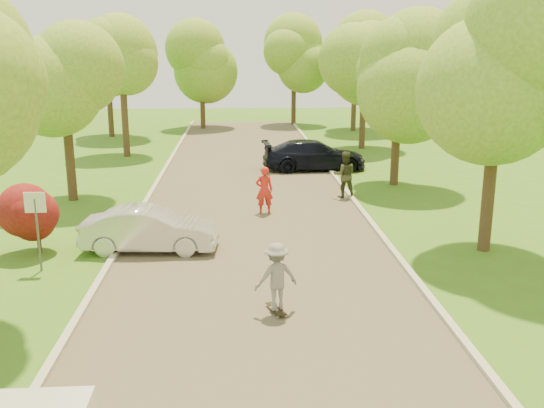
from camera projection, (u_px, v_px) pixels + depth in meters
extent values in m
plane|color=#3F6818|center=(263.00, 332.00, 12.80)|extent=(100.00, 100.00, 0.00)
cube|color=#4C4438|center=(252.00, 225.00, 20.53)|extent=(8.00, 60.00, 0.01)
cube|color=#B2AD9E|center=(132.00, 226.00, 20.29)|extent=(0.18, 60.00, 0.12)
cube|color=#B2AD9E|center=(370.00, 222.00, 20.75)|extent=(0.18, 60.00, 0.12)
cylinder|color=#59595E|center=(38.00, 235.00, 16.09)|extent=(0.06, 0.06, 2.00)
cube|color=white|center=(35.00, 202.00, 15.87)|extent=(0.55, 0.04, 0.55)
cylinder|color=#382619|center=(39.00, 241.00, 17.67)|extent=(0.12, 0.12, 0.70)
sphere|color=#590F0F|center=(37.00, 217.00, 17.49)|extent=(1.70, 1.70, 1.70)
cylinder|color=#382619|center=(70.00, 161.00, 23.61)|extent=(0.36, 0.36, 3.15)
sphere|color=olive|center=(64.00, 87.00, 22.91)|extent=(4.20, 4.20, 4.20)
sphere|color=olive|center=(79.00, 70.00, 22.79)|extent=(3.15, 3.15, 3.15)
cylinder|color=#382619|center=(125.00, 122.00, 33.22)|extent=(0.36, 0.36, 3.83)
sphere|color=olive|center=(121.00, 59.00, 32.39)|extent=(4.80, 4.80, 4.80)
sphere|color=olive|center=(134.00, 45.00, 32.25)|extent=(3.60, 3.60, 3.60)
cylinder|color=#382619|center=(489.00, 187.00, 17.54)|extent=(0.36, 0.36, 3.83)
sphere|color=olive|center=(500.00, 67.00, 16.69)|extent=(5.00, 5.00, 5.00)
sphere|color=olive|center=(529.00, 39.00, 16.55)|extent=(3.75, 3.75, 3.75)
cylinder|color=#382619|center=(396.00, 147.00, 26.28)|extent=(0.36, 0.36, 3.38)
sphere|color=olive|center=(399.00, 76.00, 25.53)|extent=(4.40, 4.40, 4.40)
sphere|color=olive|center=(416.00, 60.00, 25.40)|extent=(3.30, 3.30, 3.30)
cylinder|color=#382619|center=(363.00, 115.00, 35.90)|extent=(0.36, 0.36, 4.05)
sphere|color=olive|center=(365.00, 52.00, 35.01)|extent=(5.20, 5.20, 5.20)
sphere|color=olive|center=(379.00, 38.00, 34.86)|extent=(3.90, 3.90, 3.90)
cylinder|color=#382619|center=(110.00, 110.00, 40.85)|extent=(0.36, 0.36, 3.60)
sphere|color=olive|center=(107.00, 60.00, 40.03)|extent=(5.00, 5.00, 5.00)
sphere|color=olive|center=(118.00, 48.00, 39.89)|extent=(3.75, 3.75, 3.75)
cylinder|color=#382619|center=(354.00, 104.00, 43.72)|extent=(0.36, 0.36, 3.83)
sphere|color=olive|center=(355.00, 56.00, 42.87)|extent=(5.00, 5.00, 5.00)
sphere|color=olive|center=(366.00, 45.00, 42.72)|extent=(3.75, 3.75, 3.75)
cylinder|color=#382619|center=(203.00, 106.00, 45.09)|extent=(0.36, 0.36, 3.38)
sphere|color=olive|center=(201.00, 63.00, 44.31)|extent=(4.80, 4.80, 4.80)
sphere|color=olive|center=(211.00, 53.00, 44.17)|extent=(3.60, 3.60, 3.60)
cylinder|color=#382619|center=(294.00, 102.00, 47.39)|extent=(0.36, 0.36, 3.60)
sphere|color=olive|center=(294.00, 58.00, 46.57)|extent=(5.00, 5.00, 5.00)
sphere|color=olive|center=(304.00, 48.00, 46.42)|extent=(3.75, 3.75, 3.75)
imported|color=silver|center=(150.00, 229.00, 17.80)|extent=(4.03, 1.63, 1.30)
imported|color=black|center=(314.00, 155.00, 29.80)|extent=(5.17, 2.33, 1.47)
cube|color=black|center=(276.00, 309.00, 13.71)|extent=(0.46, 0.83, 0.02)
cylinder|color=#BFCC4C|center=(274.00, 306.00, 14.00)|extent=(0.04, 0.07, 0.06)
cylinder|color=#BFCC4C|center=(269.00, 307.00, 13.95)|extent=(0.04, 0.07, 0.06)
cylinder|color=#BFCC4C|center=(284.00, 316.00, 13.49)|extent=(0.04, 0.07, 0.06)
cylinder|color=#BFCC4C|center=(278.00, 317.00, 13.44)|extent=(0.04, 0.07, 0.06)
imported|color=slate|center=(276.00, 276.00, 13.51)|extent=(1.14, 0.87, 1.56)
imported|color=red|center=(264.00, 190.00, 21.82)|extent=(0.67, 0.47, 1.73)
imported|color=#333620|center=(344.00, 175.00, 24.14)|extent=(0.92, 0.72, 1.88)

